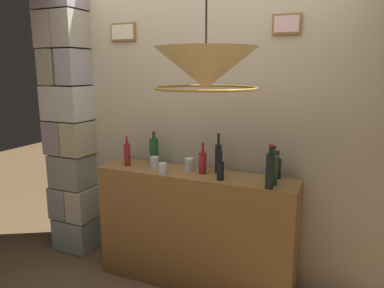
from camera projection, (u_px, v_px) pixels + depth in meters
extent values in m
cube|color=#BCAD8E|center=(207.00, 123.00, 3.05)|extent=(3.57, 0.08, 2.74)
cube|color=olive|center=(123.00, 32.00, 3.15)|extent=(0.26, 0.03, 0.15)
cube|color=beige|center=(122.00, 32.00, 3.14)|extent=(0.23, 0.01, 0.12)
cube|color=olive|center=(287.00, 24.00, 2.59)|extent=(0.21, 0.03, 0.15)
cube|color=beige|center=(286.00, 24.00, 2.57)|extent=(0.18, 0.01, 0.12)
cube|color=#95A39D|center=(79.00, 231.00, 3.70)|extent=(0.40, 0.35, 0.32)
cube|color=gray|center=(68.00, 200.00, 3.67)|extent=(0.22, 0.35, 0.32)
cube|color=#BAB6A5|center=(85.00, 203.00, 3.59)|extent=(0.20, 0.35, 0.32)
cube|color=gray|center=(74.00, 170.00, 3.56)|extent=(0.37, 0.35, 0.32)
cube|color=gray|center=(63.00, 136.00, 3.53)|extent=(0.21, 0.35, 0.32)
cube|color=tan|center=(80.00, 138.00, 3.45)|extent=(0.20, 0.35, 0.32)
cube|color=beige|center=(69.00, 103.00, 3.42)|extent=(0.42, 0.35, 0.32)
cube|color=gray|center=(58.00, 67.00, 3.39)|extent=(0.19, 0.35, 0.32)
cube|color=#9E959E|center=(76.00, 67.00, 3.31)|extent=(0.19, 0.35, 0.32)
cube|color=#A38B8C|center=(55.00, 31.00, 3.32)|extent=(0.21, 0.35, 0.32)
cube|color=gray|center=(73.00, 30.00, 3.24)|extent=(0.21, 0.35, 0.32)
cube|color=olive|center=(194.00, 230.00, 2.99)|extent=(1.67, 0.37, 1.00)
cylinder|color=#A72124|center=(203.00, 163.00, 2.85)|extent=(0.06, 0.06, 0.18)
cylinder|color=#A72124|center=(203.00, 148.00, 2.83)|extent=(0.02, 0.02, 0.06)
cylinder|color=maroon|center=(203.00, 143.00, 2.82)|extent=(0.02, 0.02, 0.01)
cylinder|color=black|center=(218.00, 159.00, 2.87)|extent=(0.05, 0.05, 0.23)
cylinder|color=black|center=(219.00, 140.00, 2.83)|extent=(0.02, 0.02, 0.08)
cylinder|color=black|center=(219.00, 134.00, 2.82)|extent=(0.02, 0.02, 0.01)
cylinder|color=#1A4E26|center=(154.00, 152.00, 3.09)|extent=(0.08, 0.08, 0.24)
cylinder|color=#1A4E26|center=(154.00, 135.00, 3.06)|extent=(0.03, 0.03, 0.05)
cylinder|color=maroon|center=(154.00, 132.00, 3.05)|extent=(0.03, 0.03, 0.01)
cylinder|color=#1B4F25|center=(273.00, 170.00, 2.57)|extent=(0.07, 0.07, 0.22)
cylinder|color=#1B4F25|center=(274.00, 152.00, 2.54)|extent=(0.03, 0.03, 0.06)
cylinder|color=black|center=(274.00, 147.00, 2.54)|extent=(0.03, 0.03, 0.01)
cylinder|color=maroon|center=(127.00, 155.00, 3.09)|extent=(0.06, 0.06, 0.19)
cylinder|color=maroon|center=(127.00, 140.00, 3.06)|extent=(0.02, 0.02, 0.07)
cylinder|color=#B7932D|center=(127.00, 135.00, 3.06)|extent=(0.02, 0.02, 0.01)
cylinder|color=black|center=(270.00, 171.00, 2.49)|extent=(0.06, 0.06, 0.25)
cylinder|color=black|center=(271.00, 150.00, 2.45)|extent=(0.03, 0.03, 0.06)
cylinder|color=maroon|center=(271.00, 145.00, 2.45)|extent=(0.03, 0.03, 0.01)
cylinder|color=black|center=(277.00, 168.00, 2.74)|extent=(0.06, 0.06, 0.15)
cylinder|color=black|center=(278.00, 155.00, 2.71)|extent=(0.03, 0.03, 0.07)
cylinder|color=#B7932D|center=(278.00, 150.00, 2.70)|extent=(0.03, 0.03, 0.01)
cylinder|color=black|center=(220.00, 171.00, 2.69)|extent=(0.06, 0.06, 0.14)
cylinder|color=black|center=(221.00, 157.00, 2.67)|extent=(0.02, 0.02, 0.07)
cylinder|color=black|center=(221.00, 152.00, 2.66)|extent=(0.03, 0.03, 0.01)
cylinder|color=silver|center=(189.00, 164.00, 2.95)|extent=(0.08, 0.08, 0.10)
cylinder|color=silver|center=(163.00, 168.00, 2.85)|extent=(0.06, 0.06, 0.09)
cylinder|color=silver|center=(154.00, 163.00, 3.01)|extent=(0.07, 0.07, 0.10)
cone|color=beige|center=(206.00, 68.00, 2.00)|extent=(0.59, 0.59, 0.23)
cylinder|color=black|center=(206.00, 19.00, 1.94)|extent=(0.01, 0.01, 0.30)
torus|color=#AD8433|center=(206.00, 88.00, 2.02)|extent=(0.59, 0.59, 0.02)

